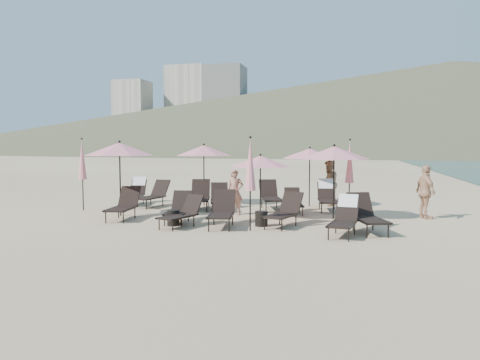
% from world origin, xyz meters
% --- Properties ---
extents(ground, '(800.00, 800.00, 0.00)m').
position_xyz_m(ground, '(0.00, 0.00, 0.00)').
color(ground, '#D6BA8C').
rests_on(ground, ground).
extents(volcanic_headland, '(690.00, 690.00, 55.00)m').
position_xyz_m(volcanic_headland, '(71.37, 302.62, 26.49)').
color(volcanic_headland, brown).
rests_on(volcanic_headland, ground).
extents(hotel_skyline, '(109.00, 82.00, 55.00)m').
position_xyz_m(hotel_skyline, '(-93.62, 271.21, 24.18)').
color(hotel_skyline, beige).
rests_on(hotel_skyline, ground).
extents(lounger_0, '(0.89, 1.80, 0.99)m').
position_xyz_m(lounger_0, '(-4.14, 0.68, 0.46)').
color(lounger_0, black).
rests_on(lounger_0, ground).
extents(lounger_1, '(0.84, 1.65, 0.91)m').
position_xyz_m(lounger_1, '(-2.24, 0.53, 0.42)').
color(lounger_1, black).
rests_on(lounger_1, ground).
extents(lounger_2, '(1.00, 1.62, 0.87)m').
position_xyz_m(lounger_2, '(-1.84, -0.22, 0.41)').
color(lounger_2, black).
rests_on(lounger_2, ground).
extents(lounger_3, '(0.96, 1.84, 1.01)m').
position_xyz_m(lounger_3, '(-0.75, 0.10, 0.47)').
color(lounger_3, black).
rests_on(lounger_3, ground).
extents(lounger_4, '(1.02, 1.74, 0.94)m').
position_xyz_m(lounger_4, '(0.97, 0.56, 0.44)').
color(lounger_4, black).
rests_on(lounger_4, ground).
extents(lounger_5, '(1.17, 1.86, 1.00)m').
position_xyz_m(lounger_5, '(3.23, 0.20, 0.47)').
color(lounger_5, black).
rests_on(lounger_5, ground).
extents(lounger_6, '(0.93, 1.77, 1.05)m').
position_xyz_m(lounger_6, '(-5.61, 4.45, 0.50)').
color(lounger_6, black).
rests_on(lounger_6, ground).
extents(lounger_7, '(0.93, 1.81, 0.99)m').
position_xyz_m(lounger_7, '(-4.57, 3.79, 0.46)').
color(lounger_7, black).
rests_on(lounger_7, ground).
extents(lounger_8, '(1.10, 1.78, 0.96)m').
position_xyz_m(lounger_8, '(-1.81, 3.43, 0.45)').
color(lounger_8, black).
rests_on(lounger_8, ground).
extents(lounger_9, '(1.23, 1.92, 1.03)m').
position_xyz_m(lounger_9, '(-0.12, 4.35, 0.48)').
color(lounger_9, black).
rests_on(lounger_9, ground).
extents(lounger_10, '(0.88, 1.55, 0.84)m').
position_xyz_m(lounger_10, '(0.87, 3.36, 0.39)').
color(lounger_10, black).
rests_on(lounger_10, ground).
extents(lounger_11, '(0.89, 1.84, 1.10)m').
position_xyz_m(lounger_11, '(1.95, 4.44, 0.52)').
color(lounger_11, black).
rests_on(lounger_11, ground).
extents(lounger_12, '(0.81, 1.68, 1.01)m').
position_xyz_m(lounger_12, '(2.67, -0.37, 0.48)').
color(lounger_12, black).
rests_on(lounger_12, ground).
extents(lounger_13, '(1.15, 1.95, 1.05)m').
position_xyz_m(lounger_13, '(-2.61, 3.59, 0.49)').
color(lounger_13, black).
rests_on(lounger_13, ground).
extents(umbrella_open_0, '(2.32, 2.32, 2.49)m').
position_xyz_m(umbrella_open_0, '(-4.60, 1.33, 2.20)').
color(umbrella_open_0, black).
rests_on(umbrella_open_0, ground).
extents(umbrella_open_1, '(1.92, 1.92, 2.06)m').
position_xyz_m(umbrella_open_1, '(0.03, 1.73, 1.82)').
color(umbrella_open_1, black).
rests_on(umbrella_open_1, ground).
extents(umbrella_open_2, '(2.20, 2.20, 2.37)m').
position_xyz_m(umbrella_open_2, '(2.27, 2.30, 2.09)').
color(umbrella_open_2, black).
rests_on(umbrella_open_2, ground).
extents(umbrella_open_3, '(2.25, 2.25, 2.42)m').
position_xyz_m(umbrella_open_3, '(-2.87, 4.85, 2.14)').
color(umbrella_open_3, black).
rests_on(umbrella_open_3, ground).
extents(umbrella_open_4, '(2.13, 2.13, 2.29)m').
position_xyz_m(umbrella_open_4, '(1.22, 5.32, 2.03)').
color(umbrella_open_4, black).
rests_on(umbrella_open_4, ground).
extents(umbrella_closed_0, '(0.30, 0.30, 2.57)m').
position_xyz_m(umbrella_closed_0, '(0.18, -0.36, 1.79)').
color(umbrella_closed_0, black).
rests_on(umbrella_closed_0, ground).
extents(umbrella_closed_1, '(0.30, 0.30, 2.55)m').
position_xyz_m(umbrella_closed_1, '(2.73, 3.18, 1.78)').
color(umbrella_closed_1, black).
rests_on(umbrella_closed_1, ground).
extents(umbrella_closed_2, '(0.30, 0.30, 2.60)m').
position_xyz_m(umbrella_closed_2, '(-6.58, 2.25, 1.81)').
color(umbrella_closed_2, black).
rests_on(umbrella_closed_2, ground).
extents(side_table_0, '(0.36, 0.36, 0.45)m').
position_xyz_m(side_table_0, '(-2.17, -0.07, 0.23)').
color(side_table_0, black).
rests_on(side_table_0, ground).
extents(side_table_1, '(0.37, 0.37, 0.43)m').
position_xyz_m(side_table_1, '(0.32, 0.46, 0.21)').
color(side_table_1, black).
rests_on(side_table_1, ground).
extents(beachgoer_a, '(0.64, 0.52, 1.52)m').
position_xyz_m(beachgoer_a, '(-0.98, 2.45, 0.76)').
color(beachgoer_a, '#9E6956').
rests_on(beachgoer_a, ground).
extents(beachgoer_b, '(0.72, 0.90, 1.76)m').
position_xyz_m(beachgoer_b, '(1.93, 5.70, 0.88)').
color(beachgoer_b, '#AB7F58').
rests_on(beachgoer_b, ground).
extents(beachgoer_c, '(0.77, 1.09, 1.71)m').
position_xyz_m(beachgoer_c, '(5.09, 3.08, 0.86)').
color(beachgoer_c, tan).
rests_on(beachgoer_c, ground).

